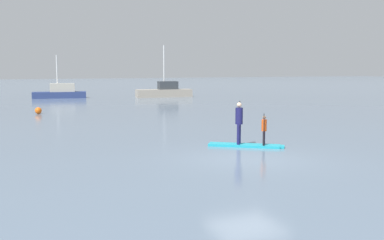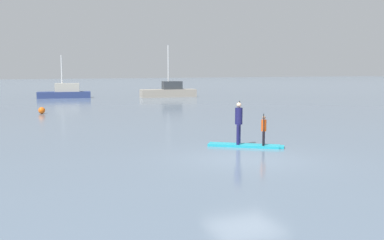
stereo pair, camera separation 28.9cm
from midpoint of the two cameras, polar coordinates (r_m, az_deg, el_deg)
The scene contains 7 objects.
ground_plane at distance 15.84m, azimuth 7.27°, elevation -4.90°, with size 240.00×240.00×0.00m, color slate.
paddleboard_near at distance 18.25m, azimuth 7.22°, elevation -3.21°, with size 2.74×2.15×0.10m.
paddler_adult at distance 18.14m, azimuth 6.36°, elevation -0.03°, with size 0.41×0.45×1.72m.
paddler_child_solo at distance 18.07m, azimuth 9.48°, elevation -1.08°, with size 0.30×0.35×1.27m.
fishing_boat_green_midground at distance 49.10m, azimuth -15.54°, elevation 3.35°, with size 5.53×2.28×4.44m.
motor_boat_small_navy at distance 48.88m, azimuth -2.76°, elevation 3.61°, with size 6.08×2.13×5.52m.
mooring_buoy_near at distance 32.70m, azimuth -18.17°, elevation 1.16°, with size 0.46×0.46×0.46m, color orange.
Camera 2 is at (-7.52, -13.57, 3.14)m, focal length 42.33 mm.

